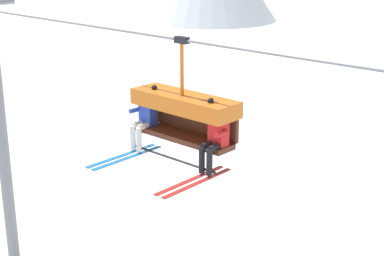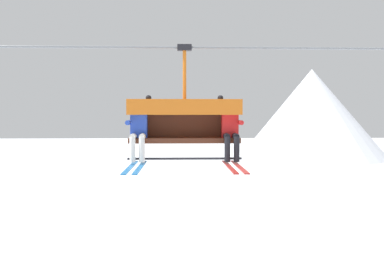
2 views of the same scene
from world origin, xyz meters
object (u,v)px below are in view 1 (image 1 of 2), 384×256
(chairlift_chair, at_px, (185,110))
(skier_blue, at_px, (144,117))
(lift_tower_near, at_px, (0,131))
(skier_red, at_px, (214,137))

(chairlift_chair, height_order, skier_blue, chairlift_chair)
(lift_tower_near, bearing_deg, skier_red, -5.87)
(skier_blue, relative_size, skier_red, 1.00)
(lift_tower_near, xyz_separation_m, chairlift_chair, (8.09, -0.71, 2.38))
(lift_tower_near, distance_m, skier_red, 9.27)
(skier_red, bearing_deg, lift_tower_near, 174.13)
(lift_tower_near, height_order, skier_red, lift_tower_near)
(lift_tower_near, xyz_separation_m, skier_blue, (7.20, -0.92, 2.10))
(chairlift_chair, bearing_deg, skier_red, -13.56)
(lift_tower_near, bearing_deg, skier_blue, -7.30)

